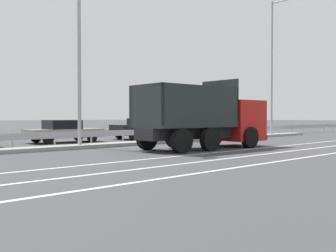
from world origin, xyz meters
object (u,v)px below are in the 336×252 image
Objects in this scene: median_road_sign at (183,122)px; parked_car_5 at (142,128)px; dump_truck at (215,123)px; parked_car_4 at (64,131)px; street_lamp_1 at (81,54)px; street_lamp_2 at (274,62)px.

median_road_sign reaches higher than parked_car_5.
dump_truck is 8.86m from parked_car_5.
parked_car_5 is at bearing 90.92° from parked_car_4.
median_road_sign is at bearing 157.13° from dump_truck.
median_road_sign is 7.86m from street_lamp_1.
median_road_sign is 0.54× the size of parked_car_5.
parked_car_5 is at bearing 30.52° from street_lamp_1.
dump_truck is 0.69× the size of street_lamp_2.
dump_truck is at bearing -115.73° from median_road_sign.
parked_car_4 is (-3.51, 8.74, -0.56)m from dump_truck.
parked_car_4 is (1.57, 4.65, -3.90)m from street_lamp_1.
street_lamp_2 is 2.31× the size of parked_car_4.
dump_truck reaches higher than median_road_sign.
parked_car_4 is 5.93m from parked_car_5.
parked_car_5 is (5.92, -0.24, 0.05)m from parked_car_4.
parked_car_4 is (-15.50, 4.71, -5.11)m from street_lamp_2.
street_lamp_2 is 16.98m from parked_car_4.
street_lamp_1 reaches higher than dump_truck.
street_lamp_1 is 9.51m from parked_car_5.
street_lamp_2 is (17.07, -0.06, 1.21)m from street_lamp_1.
street_lamp_2 reaches higher than parked_car_4.
dump_truck is at bearing -38.84° from street_lamp_1.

